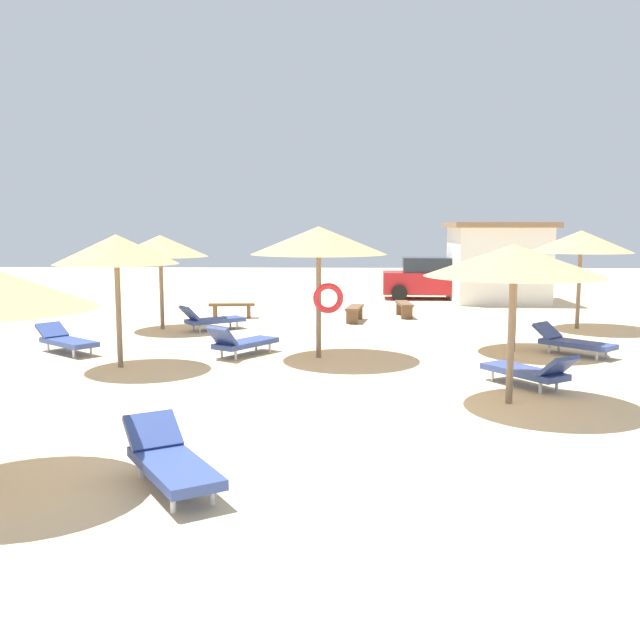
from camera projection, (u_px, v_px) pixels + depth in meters
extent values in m
plane|color=beige|center=(314.00, 421.00, 11.07)|extent=(80.00, 80.00, 0.00)
cylinder|color=#75604C|center=(511.00, 338.00, 12.06)|extent=(0.12, 0.12, 2.29)
cone|color=tan|center=(514.00, 260.00, 11.88)|extent=(3.01, 3.01, 0.54)
cylinder|color=#75604C|center=(162.00, 291.00, 20.76)|extent=(0.12, 0.12, 2.24)
cone|color=tan|center=(160.00, 246.00, 20.58)|extent=(2.78, 2.78, 0.62)
cylinder|color=#75604C|center=(514.00, 308.00, 17.09)|extent=(0.12, 0.12, 2.14)
cone|color=tan|center=(516.00, 257.00, 16.93)|extent=(3.04, 3.04, 0.51)
cylinder|color=#75604C|center=(319.00, 304.00, 16.25)|extent=(0.12, 0.12, 2.49)
cone|color=tan|center=(319.00, 240.00, 16.06)|extent=(3.11, 3.11, 0.63)
torus|color=red|center=(328.00, 298.00, 16.23)|extent=(0.71, 0.22, 0.70)
cylinder|color=#75604C|center=(119.00, 314.00, 15.14)|extent=(0.12, 0.12, 2.33)
cone|color=tan|center=(116.00, 249.00, 14.96)|extent=(2.62, 2.62, 0.62)
cylinder|color=#75604C|center=(579.00, 289.00, 20.86)|extent=(0.12, 0.12, 2.35)
cone|color=tan|center=(581.00, 241.00, 20.67)|extent=(2.96, 2.96, 0.64)
cube|color=#33478C|center=(524.00, 372.00, 13.48)|extent=(1.47, 1.77, 0.12)
cube|color=#33478C|center=(558.00, 366.00, 12.77)|extent=(0.79, 0.75, 0.42)
cylinder|color=silver|center=(557.00, 385.00, 13.11)|extent=(0.06, 0.06, 0.22)
cylinder|color=silver|center=(540.00, 388.00, 12.88)|extent=(0.06, 0.06, 0.22)
cylinder|color=silver|center=(508.00, 373.00, 14.12)|extent=(0.06, 0.06, 0.22)
cylinder|color=silver|center=(492.00, 376.00, 13.89)|extent=(0.06, 0.06, 0.22)
cube|color=#33478C|center=(215.00, 320.00, 20.71)|extent=(1.75, 1.52, 0.12)
cube|color=#33478C|center=(190.00, 314.00, 20.23)|extent=(0.74, 0.78, 0.45)
cylinder|color=silver|center=(200.00, 329.00, 20.22)|extent=(0.06, 0.06, 0.22)
cylinder|color=silver|center=(194.00, 327.00, 20.58)|extent=(0.06, 0.06, 0.22)
cylinder|color=silver|center=(237.00, 325.00, 20.89)|extent=(0.06, 0.06, 0.22)
cylinder|color=silver|center=(230.00, 324.00, 21.25)|extent=(0.06, 0.06, 0.22)
cube|color=#33478C|center=(174.00, 467.00, 8.16)|extent=(1.44, 1.78, 0.12)
cube|color=#33478C|center=(153.00, 431.00, 8.81)|extent=(0.80, 0.75, 0.39)
cylinder|color=silver|center=(141.00, 469.00, 8.59)|extent=(0.06, 0.06, 0.22)
cylinder|color=silver|center=(176.00, 463.00, 8.80)|extent=(0.06, 0.06, 0.22)
cylinder|color=silver|center=(173.00, 502.00, 7.56)|extent=(0.06, 0.06, 0.22)
cylinder|color=silver|center=(212.00, 495.00, 7.78)|extent=(0.06, 0.06, 0.22)
cube|color=#33478C|center=(577.00, 344.00, 16.60)|extent=(1.63, 1.68, 0.12)
cube|color=#33478C|center=(547.00, 331.00, 17.17)|extent=(0.80, 0.80, 0.39)
cylinder|color=silver|center=(549.00, 349.00, 16.93)|extent=(0.06, 0.06, 0.22)
cylinder|color=silver|center=(559.00, 347.00, 17.22)|extent=(0.06, 0.06, 0.22)
cylinder|color=silver|center=(597.00, 356.00, 16.04)|extent=(0.06, 0.06, 0.22)
cylinder|color=silver|center=(606.00, 353.00, 16.33)|extent=(0.06, 0.06, 0.22)
cube|color=#33478C|center=(246.00, 343.00, 16.72)|extent=(1.49, 1.76, 0.12)
cube|color=#33478C|center=(222.00, 336.00, 16.04)|extent=(0.76, 0.71, 0.47)
cylinder|color=silver|center=(236.00, 355.00, 16.13)|extent=(0.06, 0.06, 0.22)
cylinder|color=silver|center=(222.00, 353.00, 16.39)|extent=(0.06, 0.06, 0.22)
cylinder|color=silver|center=(270.00, 348.00, 17.09)|extent=(0.06, 0.06, 0.22)
cylinder|color=silver|center=(256.00, 346.00, 17.35)|extent=(0.06, 0.06, 0.22)
cube|color=#33478C|center=(69.00, 342.00, 16.86)|extent=(1.71, 1.58, 0.12)
cube|color=#33478C|center=(52.00, 330.00, 17.37)|extent=(0.80, 0.82, 0.36)
cylinder|color=silver|center=(48.00, 347.00, 17.12)|extent=(0.06, 0.06, 0.22)
cylinder|color=silver|center=(65.00, 345.00, 17.45)|extent=(0.06, 0.06, 0.22)
cylinder|color=silver|center=(74.00, 353.00, 16.33)|extent=(0.06, 0.06, 0.22)
cylinder|color=silver|center=(91.00, 351.00, 16.65)|extent=(0.06, 0.06, 0.22)
cube|color=brown|center=(404.00, 304.00, 23.58)|extent=(0.51, 1.53, 0.08)
cube|color=brown|center=(407.00, 313.00, 23.06)|extent=(0.37, 0.15, 0.41)
cube|color=brown|center=(402.00, 309.00, 24.15)|extent=(0.37, 0.15, 0.41)
cube|color=brown|center=(232.00, 304.00, 23.32)|extent=(1.53, 0.55, 0.08)
cube|color=brown|center=(215.00, 312.00, 23.32)|extent=(0.16, 0.37, 0.41)
cube|color=brown|center=(249.00, 312.00, 23.39)|extent=(0.16, 0.37, 0.41)
cube|color=brown|center=(355.00, 308.00, 22.46)|extent=(0.63, 1.54, 0.08)
cube|color=brown|center=(352.00, 317.00, 21.96)|extent=(0.37, 0.17, 0.41)
cube|color=brown|center=(357.00, 313.00, 23.03)|extent=(0.37, 0.17, 0.41)
cube|color=#B21E23|center=(431.00, 283.00, 29.40)|extent=(4.07, 1.87, 0.90)
cube|color=#262D38|center=(427.00, 265.00, 29.32)|extent=(2.07, 1.65, 0.60)
cylinder|color=black|center=(461.00, 289.00, 30.22)|extent=(0.65, 0.25, 0.64)
cylinder|color=black|center=(467.00, 293.00, 28.48)|extent=(0.65, 0.25, 0.64)
cylinder|color=black|center=(398.00, 289.00, 30.42)|extent=(0.65, 0.25, 0.64)
cylinder|color=black|center=(399.00, 293.00, 28.69)|extent=(0.65, 0.25, 0.64)
cube|color=white|center=(497.00, 265.00, 28.23)|extent=(3.53, 3.49, 2.95)
cube|color=#8C6B4C|center=(499.00, 225.00, 28.02)|extent=(3.93, 3.89, 0.20)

